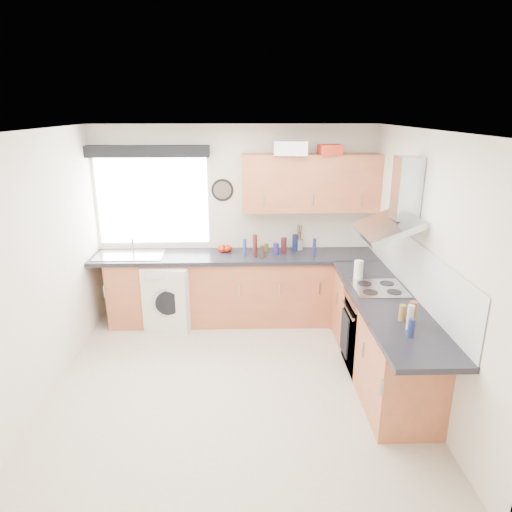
{
  "coord_description": "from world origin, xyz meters",
  "views": [
    {
      "loc": [
        0.12,
        -4.02,
        2.68
      ],
      "look_at": [
        0.25,
        0.85,
        1.1
      ],
      "focal_mm": 32.0,
      "sensor_mm": 36.0,
      "label": 1
    }
  ],
  "objects_px": {
    "oven": "(375,331)",
    "upper_cabinets": "(311,183)",
    "extractor_hood": "(396,207)",
    "washing_machine": "(171,294)"
  },
  "relations": [
    {
      "from": "oven",
      "to": "upper_cabinets",
      "type": "distance_m",
      "value": 1.99
    },
    {
      "from": "oven",
      "to": "extractor_hood",
      "type": "xyz_separation_m",
      "value": [
        0.1,
        -0.0,
        1.34
      ]
    },
    {
      "from": "upper_cabinets",
      "to": "washing_machine",
      "type": "bearing_deg",
      "value": -172.75
    },
    {
      "from": "oven",
      "to": "upper_cabinets",
      "type": "relative_size",
      "value": 0.5
    },
    {
      "from": "oven",
      "to": "extractor_hood",
      "type": "distance_m",
      "value": 1.35
    },
    {
      "from": "extractor_hood",
      "to": "washing_machine",
      "type": "bearing_deg",
      "value": 155.54
    },
    {
      "from": "oven",
      "to": "washing_machine",
      "type": "xyz_separation_m",
      "value": [
        -2.32,
        1.1,
        -0.01
      ]
    },
    {
      "from": "extractor_hood",
      "to": "upper_cabinets",
      "type": "bearing_deg",
      "value": 116.13
    },
    {
      "from": "upper_cabinets",
      "to": "washing_machine",
      "type": "relative_size",
      "value": 2.04
    },
    {
      "from": "upper_cabinets",
      "to": "oven",
      "type": "bearing_deg",
      "value": -67.46
    }
  ]
}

